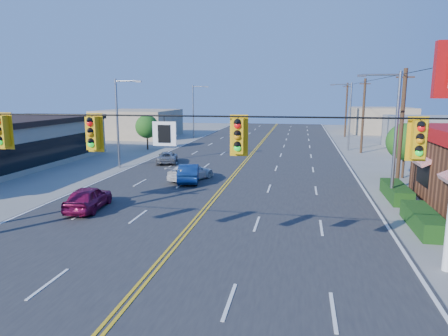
% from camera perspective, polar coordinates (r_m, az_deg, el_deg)
% --- Properties ---
extents(ground, '(160.00, 160.00, 0.00)m').
position_cam_1_polar(ground, '(14.46, -12.60, -17.14)').
color(ground, gray).
rests_on(ground, ground).
extents(road, '(20.00, 120.00, 0.06)m').
position_cam_1_polar(road, '(32.81, 1.36, -1.15)').
color(road, '#2D2D30').
rests_on(road, ground).
extents(signal_span, '(24.32, 0.34, 9.00)m').
position_cam_1_polar(signal_span, '(13.02, -13.93, 2.40)').
color(signal_span, '#47301E').
rests_on(signal_span, ground).
extents(streetlight_se, '(2.55, 0.25, 8.00)m').
position_cam_1_polar(streetlight_se, '(26.35, 22.96, 5.02)').
color(streetlight_se, gray).
rests_on(streetlight_se, ground).
extents(streetlight_ne, '(2.55, 0.25, 8.00)m').
position_cam_1_polar(streetlight_ne, '(50.04, 17.35, 7.57)').
color(streetlight_ne, gray).
rests_on(streetlight_ne, ground).
extents(streetlight_sw, '(2.55, 0.25, 8.00)m').
position_cam_1_polar(streetlight_sw, '(37.41, -14.73, 6.88)').
color(streetlight_sw, gray).
rests_on(streetlight_sw, ground).
extents(streetlight_nw, '(2.55, 0.25, 8.00)m').
position_cam_1_polar(streetlight_nw, '(61.87, -4.23, 8.48)').
color(streetlight_nw, gray).
rests_on(streetlight_nw, ground).
extents(utility_pole_near, '(0.28, 0.28, 8.40)m').
position_cam_1_polar(utility_pole_near, '(30.57, 23.98, 5.00)').
color(utility_pole_near, '#47301E').
rests_on(utility_pole_near, ground).
extents(utility_pole_mid, '(0.28, 0.28, 8.40)m').
position_cam_1_polar(utility_pole_mid, '(48.25, 19.25, 7.00)').
color(utility_pole_mid, '#47301E').
rests_on(utility_pole_mid, ground).
extents(utility_pole_far, '(0.28, 0.28, 8.40)m').
position_cam_1_polar(utility_pole_far, '(66.09, 17.06, 7.91)').
color(utility_pole_far, '#47301E').
rests_on(utility_pole_far, ground).
extents(tree_kfc_rear, '(2.94, 2.94, 4.41)m').
position_cam_1_polar(tree_kfc_rear, '(34.87, 24.46, 3.43)').
color(tree_kfc_rear, '#47301E').
rests_on(tree_kfc_rear, ground).
extents(tree_west, '(2.80, 2.80, 4.20)m').
position_cam_1_polar(tree_west, '(49.38, -10.95, 5.82)').
color(tree_west, '#47301E').
rests_on(tree_west, ground).
extents(bld_east_mid, '(12.00, 10.00, 4.00)m').
position_cam_1_polar(bld_east_mid, '(54.51, 28.78, 4.31)').
color(bld_east_mid, gray).
rests_on(bld_east_mid, ground).
extents(bld_west_far, '(11.00, 12.00, 4.20)m').
position_cam_1_polar(bld_west_far, '(65.00, -12.10, 6.24)').
color(bld_west_far, tan).
rests_on(bld_west_far, ground).
extents(bld_east_far, '(10.00, 10.00, 4.40)m').
position_cam_1_polar(bld_east_far, '(75.08, 21.54, 6.37)').
color(bld_east_far, tan).
rests_on(bld_east_far, ground).
extents(car_magenta, '(2.10, 4.24, 1.39)m').
position_cam_1_polar(car_magenta, '(24.40, -18.82, -4.20)').
color(car_magenta, maroon).
rests_on(car_magenta, ground).
extents(car_blue, '(2.25, 4.41, 1.39)m').
position_cam_1_polar(car_blue, '(30.56, -4.99, -0.79)').
color(car_blue, navy).
rests_on(car_blue, ground).
extents(car_white, '(3.33, 4.71, 1.27)m').
position_cam_1_polar(car_white, '(31.17, -4.75, -0.67)').
color(car_white, silver).
rests_on(car_white, ground).
extents(car_silver, '(2.81, 4.36, 1.12)m').
position_cam_1_polar(car_silver, '(39.21, -8.12, 1.45)').
color(car_silver, '#939498').
rests_on(car_silver, ground).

